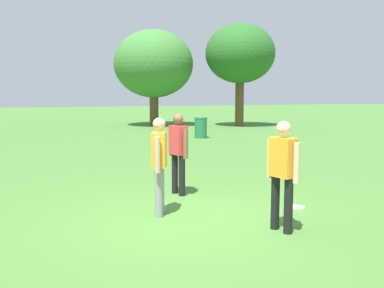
# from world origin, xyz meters

# --- Properties ---
(ground_plane) EXTENTS (120.00, 120.00, 0.00)m
(ground_plane) POSITION_xyz_m (0.00, 0.00, 0.00)
(ground_plane) COLOR #447530
(person_thrower) EXTENTS (0.31, 0.59, 1.64)m
(person_thrower) POSITION_xyz_m (0.47, 1.53, 0.94)
(person_thrower) COLOR black
(person_thrower) RESTS_ON ground
(person_catcher) EXTENTS (0.31, 0.59, 1.64)m
(person_catcher) POSITION_xyz_m (1.16, -1.18, 0.94)
(person_catcher) COLOR black
(person_catcher) RESTS_ON ground
(person_bystander) EXTENTS (0.35, 0.57, 1.64)m
(person_bystander) POSITION_xyz_m (-0.29, 0.28, 0.94)
(person_bystander) COLOR gray
(person_bystander) RESTS_ON ground
(frisbee) EXTENTS (0.25, 0.25, 0.03)m
(frisbee) POSITION_xyz_m (2.14, -0.18, 0.01)
(frisbee) COLOR white
(frisbee) RESTS_ON ground
(trash_can_further_along) EXTENTS (0.59, 0.59, 0.96)m
(trash_can_further_along) POSITION_xyz_m (4.92, 11.50, 0.48)
(trash_can_further_along) COLOR #237047
(trash_can_further_along) RESTS_ON ground
(tree_back_left) EXTENTS (4.96, 4.96, 5.99)m
(tree_back_left) POSITION_xyz_m (4.94, 19.57, 3.86)
(tree_back_left) COLOR brown
(tree_back_left) RESTS_ON ground
(tree_back_right) EXTENTS (4.27, 4.27, 6.29)m
(tree_back_right) POSITION_xyz_m (9.79, 17.24, 4.44)
(tree_back_right) COLOR brown
(tree_back_right) RESTS_ON ground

